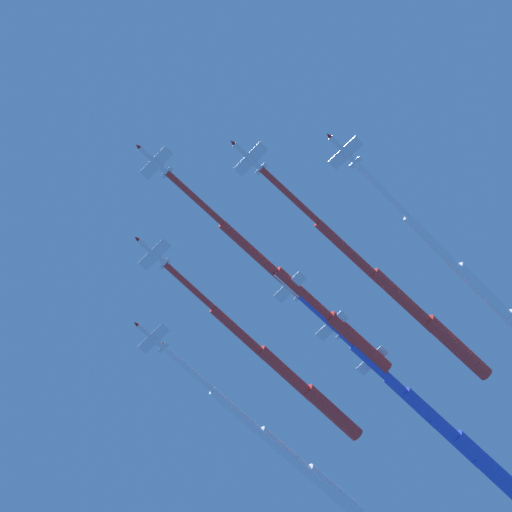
% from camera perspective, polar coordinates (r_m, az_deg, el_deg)
% --- Properties ---
extents(jet_lead, '(9.91, 80.85, 3.65)m').
position_cam_1_polar(jet_lead, '(243.72, 2.96, -2.45)').
color(jet_lead, silver).
extents(jet_port_inner, '(10.52, 84.42, 3.67)m').
position_cam_1_polar(jet_port_inner, '(244.82, 8.37, -2.59)').
color(jet_port_inner, silver).
extents(jet_starboard_inner, '(8.52, 74.12, 3.69)m').
position_cam_1_polar(jet_starboard_inner, '(249.74, 1.83, -6.57)').
color(jet_starboard_inner, silver).
extents(jet_port_mid, '(8.46, 82.46, 3.69)m').
position_cam_1_polar(jet_port_mid, '(248.65, 12.75, -2.24)').
color(jet_port_mid, silver).
extents(jet_starboard_mid, '(9.11, 76.66, 3.66)m').
position_cam_1_polar(jet_starboard_mid, '(260.35, 1.88, -10.93)').
color(jet_starboard_mid, silver).
extents(jet_port_outer, '(10.08, 84.92, 3.70)m').
position_cam_1_polar(jet_port_outer, '(260.95, 9.99, -8.90)').
color(jet_port_outer, silver).
extents(jet_starboard_outer, '(8.73, 76.21, 3.68)m').
position_cam_1_polar(jet_starboard_outer, '(265.25, 11.11, -10.06)').
color(jet_starboard_outer, silver).
extents(jet_trail_port, '(9.32, 73.08, 3.70)m').
position_cam_1_polar(jet_trail_port, '(272.59, 12.81, -11.31)').
color(jet_trail_port, silver).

